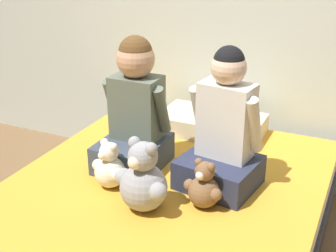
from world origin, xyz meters
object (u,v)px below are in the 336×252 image
object	(u,v)px
bed	(154,231)
child_on_right	(223,133)
teddy_bear_held_by_right_child	(204,187)
pillow_at_headboard	(212,124)
child_on_left	(135,112)
teddy_bear_held_by_left_child	(110,168)
teddy_bear_between_children	(143,181)

from	to	relation	value
bed	child_on_right	world-z (taller)	child_on_right
teddy_bear_held_by_right_child	bed	bearing A→B (deg)	-166.34
child_on_right	bed	bearing A→B (deg)	-127.83
teddy_bear_held_by_right_child	pillow_at_headboard	bearing A→B (deg)	118.89
child_on_left	bed	bearing A→B (deg)	-47.18
teddy_bear_held_by_right_child	child_on_right	bearing A→B (deg)	100.27
teddy_bear_held_by_left_child	pillow_at_headboard	distance (m)	0.81
teddy_bear_between_children	pillow_at_headboard	world-z (taller)	teddy_bear_between_children
child_on_right	child_on_left	bearing A→B (deg)	-172.39
child_on_left	teddy_bear_held_by_left_child	world-z (taller)	child_on_left
child_on_left	pillow_at_headboard	xyz separation A→B (m)	(0.22, 0.52, -0.23)
child_on_right	teddy_bear_held_by_right_child	size ratio (longest dim) A/B	2.96
teddy_bear_held_by_right_child	child_on_left	bearing A→B (deg)	164.70
child_on_left	teddy_bear_held_by_right_child	xyz separation A→B (m)	(0.46, -0.23, -0.19)
bed	teddy_bear_held_by_left_child	size ratio (longest dim) A/B	8.23
bed	child_on_right	distance (m)	0.57
child_on_left	child_on_right	distance (m)	0.46
bed	teddy_bear_held_by_right_child	size ratio (longest dim) A/B	8.63
child_on_left	teddy_bear_held_by_left_child	xyz separation A→B (m)	(-0.00, -0.25, -0.18)
teddy_bear_between_children	child_on_left	bearing A→B (deg)	137.14
pillow_at_headboard	teddy_bear_between_children	bearing A→B (deg)	-89.37
teddy_bear_between_children	child_on_right	bearing A→B (deg)	70.73
teddy_bear_held_by_right_child	teddy_bear_between_children	size ratio (longest dim) A/B	0.68
child_on_right	teddy_bear_held_by_left_child	distance (m)	0.55
child_on_right	teddy_bear_held_by_left_child	world-z (taller)	child_on_right
teddy_bear_held_by_left_child	child_on_left	bearing A→B (deg)	108.41
child_on_right	teddy_bear_held_by_right_child	bearing A→B (deg)	-82.67
child_on_left	pillow_at_headboard	distance (m)	0.61
teddy_bear_between_children	pillow_at_headboard	distance (m)	0.88
teddy_bear_between_children	teddy_bear_held_by_left_child	bearing A→B (deg)	170.63
bed	child_on_right	bearing A→B (deg)	43.75
child_on_right	teddy_bear_between_children	size ratio (longest dim) A/B	2.02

